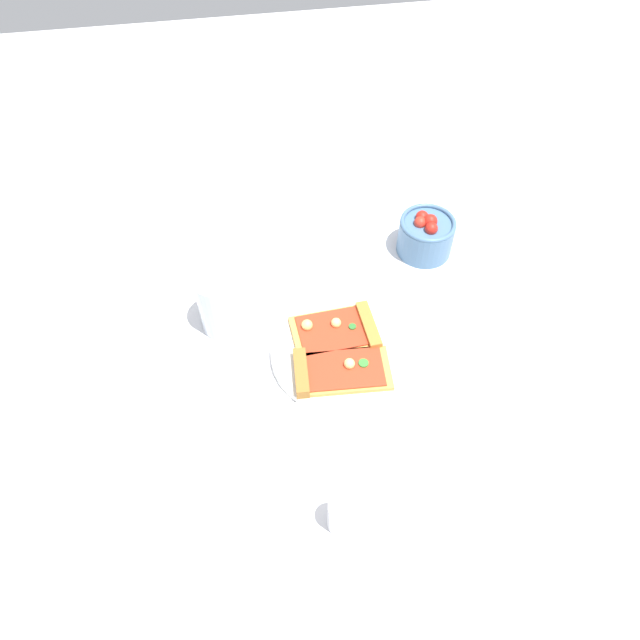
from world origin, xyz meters
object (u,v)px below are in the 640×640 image
(soda_glass, at_px, (222,304))
(pepper_shaker, at_px, (341,514))
(pizza_slice_far, at_px, (335,371))
(pizza_slice_near, at_px, (340,329))
(salad_bowl, at_px, (426,235))
(paper_napkin, at_px, (270,259))
(plate, at_px, (339,353))

(soda_glass, height_order, pepper_shaker, soda_glass)
(pizza_slice_far, relative_size, pepper_shaker, 2.05)
(pizza_slice_near, xyz_separation_m, salad_bowl, (-0.17, 0.19, 0.02))
(pizza_slice_far, distance_m, soda_glass, 0.22)
(paper_napkin, bearing_deg, pizza_slice_near, 25.37)
(plate, distance_m, pizza_slice_far, 0.05)
(plate, bearing_deg, pepper_shaker, -10.51)
(soda_glass, xyz_separation_m, pepper_shaker, (0.37, 0.13, -0.01))
(soda_glass, bearing_deg, pizza_slice_far, 49.43)
(salad_bowl, bearing_deg, pizza_slice_far, -40.50)
(plate, distance_m, pepper_shaker, 0.28)
(plate, distance_m, salad_bowl, 0.29)
(pizza_slice_near, distance_m, soda_glass, 0.20)
(paper_napkin, bearing_deg, plate, 20.09)
(salad_bowl, bearing_deg, paper_napkin, -94.48)
(soda_glass, bearing_deg, paper_napkin, 146.67)
(salad_bowl, xyz_separation_m, pepper_shaker, (0.48, -0.25, -0.00))
(plate, height_order, pepper_shaker, pepper_shaker)
(pizza_slice_near, xyz_separation_m, pepper_shaker, (0.31, -0.06, 0.02))
(plate, distance_m, soda_glass, 0.21)
(plate, xyz_separation_m, soda_glass, (-0.10, -0.18, 0.04))
(salad_bowl, bearing_deg, plate, -43.55)
(plate, relative_size, pizza_slice_far, 1.43)
(pizza_slice_far, relative_size, soda_glass, 1.37)
(pizza_slice_near, relative_size, salad_bowl, 1.38)
(pepper_shaker, bearing_deg, paper_napkin, -175.95)
(soda_glass, xyz_separation_m, paper_napkin, (-0.14, 0.09, -0.05))
(plate, bearing_deg, salad_bowl, 136.45)
(pizza_slice_near, relative_size, soda_glass, 1.24)
(pizza_slice_far, distance_m, salad_bowl, 0.33)
(salad_bowl, relative_size, pepper_shaker, 1.35)
(plate, relative_size, pepper_shaker, 2.94)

